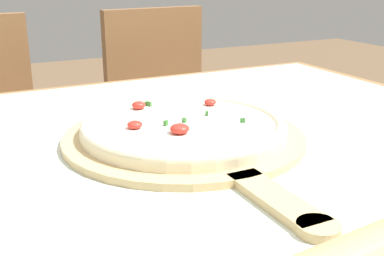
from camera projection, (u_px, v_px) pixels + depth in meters
dining_table at (205, 200)px, 0.84m from camera, size 1.23×1.05×0.75m
towel_cloth at (205, 143)px, 0.81m from camera, size 1.15×0.97×0.00m
pizza_peel at (188, 139)px, 0.80m from camera, size 0.40×0.56×0.01m
pizza at (184, 126)px, 0.80m from camera, size 0.34×0.34×0.03m
chair_right at (167, 118)px, 1.72m from camera, size 0.43×0.43×0.90m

